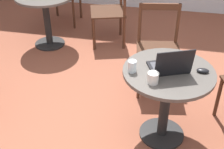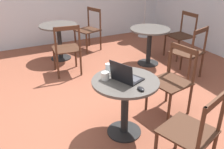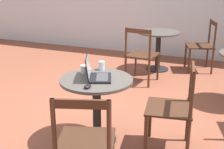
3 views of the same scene
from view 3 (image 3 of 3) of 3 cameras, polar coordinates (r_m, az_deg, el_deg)
name	(u,v)px [view 3 (image 3 of 3)]	position (r m, az deg, el deg)	size (l,w,h in m)	color
ground_plane	(106,117)	(3.99, -1.07, -7.83)	(16.00, 16.00, 0.00)	brown
cafe_table_near	(97,95)	(3.27, -2.83, -3.70)	(0.76, 0.76, 0.72)	black
cafe_table_far	(158,41)	(5.75, 8.49, 6.05)	(0.76, 0.76, 0.72)	black
chair_near_right	(174,108)	(3.20, 11.20, -6.05)	(0.52, 0.52, 0.92)	#472819
chair_near_front	(85,144)	(2.56, -4.92, -12.54)	(0.58, 0.58, 0.92)	#472819
chair_far_right	(202,46)	(5.88, 16.16, 5.07)	(0.58, 0.58, 0.92)	#472819
chair_far_front	(141,55)	(5.05, 5.38, 3.53)	(0.50, 0.50, 0.92)	#472819
laptop	(96,74)	(3.19, -2.87, 0.03)	(0.35, 0.38, 0.24)	black
mouse	(88,86)	(2.97, -4.48, -2.16)	(0.06, 0.10, 0.03)	black
mug	(85,69)	(3.37, -5.01, 0.96)	(0.12, 0.09, 0.09)	silver
drinking_glass	(102,66)	(3.48, -1.91, 1.64)	(0.07, 0.07, 0.10)	silver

